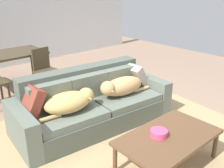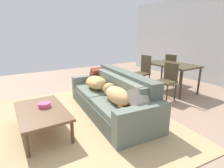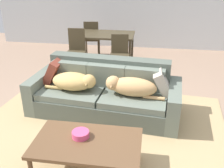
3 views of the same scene
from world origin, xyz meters
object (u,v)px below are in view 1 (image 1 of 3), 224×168
Objects in this scene: couch at (92,104)px; bowl_on_coffee_table at (159,133)px; dog_on_right_cushion at (121,86)px; coffee_table at (168,139)px; dining_table at (7,57)px; throw_pillow_by_left_arm at (31,101)px; dog_on_left_cushion at (70,102)px; throw_pillow_by_right_arm at (135,75)px; dining_chair_near_right at (45,69)px.

couch is 1.30m from bowl_on_coffee_table.
dog_on_right_cushion is 4.46× the size of bowl_on_coffee_table.
coffee_table is 0.86× the size of dining_table.
dog_on_right_cushion is at bearing -14.18° from throw_pillow_by_left_arm.
dog_on_right_cushion is 0.73× the size of coffee_table.
dining_table is (-0.45, 3.48, 0.32)m from coffee_table.
couch is at bearing 21.38° from dog_on_left_cushion.
throw_pillow_by_left_arm is 1.65m from bowl_on_coffee_table.
throw_pillow_by_right_arm is 2.51m from dining_table.
dining_chair_near_right is (0.00, 2.86, 0.14)m from coffee_table.
throw_pillow_by_right_arm is (0.88, -0.04, 0.26)m from couch.
throw_pillow_by_right_arm is at bearing -68.78° from dining_chair_near_right.
dog_on_left_cushion is 1.34m from coffee_table.
dining_chair_near_right is at bearing 107.54° from dog_on_right_cushion.
dining_chair_near_right is (0.45, -0.62, -0.18)m from dining_table.
couch is at bearing -79.19° from dining_table.
couch is 0.92m from throw_pillow_by_right_arm.
dining_table reaches higher than bowl_on_coffee_table.
dining_chair_near_right is (0.09, 2.79, 0.06)m from bowl_on_coffee_table.
dog_on_right_cushion is at bearing -70.59° from dining_table.
throw_pillow_by_right_arm is 1.74m from dining_chair_near_right.
coffee_table is 0.14m from bowl_on_coffee_table.
dog_on_right_cushion is (0.86, -0.07, 0.01)m from dog_on_left_cushion.
dining_table is (-0.81, 2.31, 0.13)m from dog_on_right_cushion.
throw_pillow_by_left_arm is at bearing -131.33° from dining_chair_near_right.
bowl_on_coffee_table is at bearing -65.52° from dog_on_left_cushion.
dog_on_right_cushion is 1.24m from coffee_table.
bowl_on_coffee_table is (0.83, -1.42, -0.15)m from throw_pillow_by_left_arm.
dining_table reaches higher than dog_on_right_cushion.
throw_pillow_by_right_arm is at bearing 9.38° from dog_on_left_cushion.
dog_on_left_cushion is 0.69× the size of coffee_table.
dining_table is at bearing 120.86° from throw_pillow_by_right_arm.
coffee_table is (-0.36, -1.17, -0.19)m from dog_on_right_cushion.
coffee_table is at bearing -58.46° from throw_pillow_by_left_arm.
dining_table is (0.05, 2.24, 0.14)m from dog_on_left_cushion.
throw_pillow_by_right_arm is 0.32× the size of coffee_table.
bowl_on_coffee_table is (-0.46, -1.10, -0.11)m from dog_on_right_cushion.
couch is at bearing 159.97° from dog_on_right_cushion.
dining_table is 0.79m from dining_chair_near_right.
couch is 1.74× the size of dining_table.
dog_on_right_cushion is 1.20m from bowl_on_coffee_table.
bowl_on_coffee_table is 0.22× the size of dining_chair_near_right.
dining_table is at bearing 97.35° from coffee_table.
dining_chair_near_right is (-0.36, 1.69, -0.05)m from dog_on_right_cushion.
bowl_on_coffee_table is 0.14× the size of dining_table.
throw_pillow_by_right_arm reaches higher than bowl_on_coffee_table.
coffee_table is at bearing -97.42° from dining_chair_near_right.
dining_chair_near_right reaches higher than couch.
dog_on_left_cushion is at bearing -179.01° from dog_on_right_cushion.
throw_pillow_by_left_arm is at bearing 174.62° from throw_pillow_by_right_arm.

